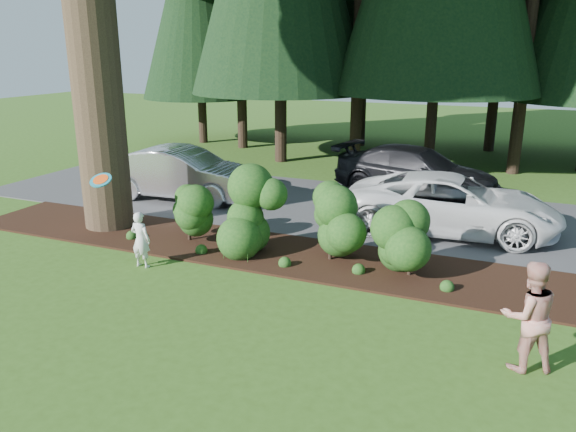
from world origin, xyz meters
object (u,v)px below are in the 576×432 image
object	(u,v)px
car_white_suv	(452,204)
adult	(529,316)
child	(141,240)
frisbee	(101,180)
car_silver_wagon	(182,174)
car_dark_suv	(416,172)

from	to	relation	value
car_white_suv	adult	bearing A→B (deg)	-166.73
child	car_white_suv	bearing A→B (deg)	-140.04
frisbee	car_silver_wagon	bearing A→B (deg)	102.18
car_dark_suv	frisbee	xyz separation A→B (m)	(-5.56, -8.03, 0.94)
car_white_suv	car_dark_suv	size ratio (longest dim) A/B	1.01
car_silver_wagon	frisbee	bearing A→B (deg)	-172.44
car_silver_wagon	car_white_suv	bearing A→B (deg)	-95.48
car_white_suv	frisbee	world-z (taller)	frisbee
car_dark_suv	adult	bearing A→B (deg)	-149.81
car_silver_wagon	child	distance (m)	5.61
adult	frisbee	distance (m)	9.12
car_dark_suv	adult	xyz separation A→B (m)	(3.40, -9.50, 0.06)
car_silver_wagon	car_dark_suv	bearing A→B (deg)	-68.17
car_silver_wagon	car_white_suv	xyz separation A→B (m)	(8.13, -0.12, -0.06)
car_white_suv	frisbee	size ratio (longest dim) A/B	10.39
child	adult	size ratio (longest dim) A/B	0.73
car_silver_wagon	car_white_suv	world-z (taller)	car_silver_wagon
car_dark_suv	child	distance (m)	9.43
child	adult	world-z (taller)	adult
car_dark_suv	child	bearing A→B (deg)	163.38
car_dark_suv	adult	world-z (taller)	adult
car_white_suv	frisbee	xyz separation A→B (m)	(-7.10, -4.63, 0.97)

